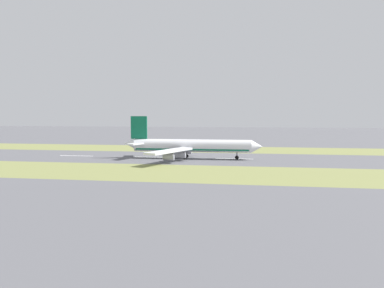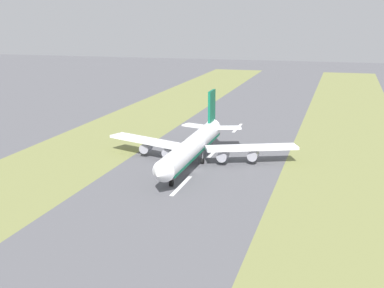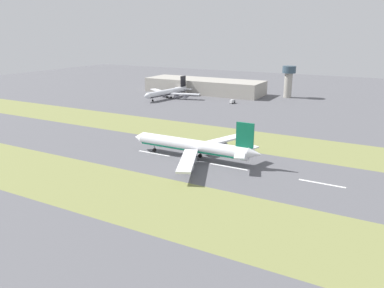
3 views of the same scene
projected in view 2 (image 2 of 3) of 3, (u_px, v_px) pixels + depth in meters
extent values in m
plane|color=#56565B|center=(196.00, 171.00, 161.66)|extent=(800.00, 800.00, 0.00)
cube|color=olive|center=(350.00, 183.00, 149.68)|extent=(40.00, 600.00, 0.01)
cube|color=olive|center=(63.00, 160.00, 173.64)|extent=(40.00, 600.00, 0.01)
cube|color=silver|center=(237.00, 128.00, 222.33)|extent=(1.20, 18.00, 0.01)
cube|color=silver|center=(215.00, 151.00, 184.95)|extent=(1.20, 18.00, 0.01)
cube|color=silver|center=(181.00, 186.00, 147.58)|extent=(1.20, 18.00, 0.01)
cylinder|color=white|center=(192.00, 147.00, 165.49)|extent=(6.40, 56.04, 6.00)
cone|color=white|center=(160.00, 174.00, 136.94)|extent=(5.92, 5.04, 5.88)
cone|color=white|center=(215.00, 125.00, 194.33)|extent=(5.14, 6.04, 5.10)
cube|color=#0F6647|center=(192.00, 152.00, 165.88)|extent=(6.08, 53.80, 0.70)
cube|color=white|center=(252.00, 148.00, 167.92)|extent=(29.10, 16.60, 0.90)
cube|color=white|center=(147.00, 141.00, 177.01)|extent=(29.17, 16.25, 0.90)
cylinder|color=#93939E|center=(223.00, 156.00, 167.70)|extent=(3.23, 4.82, 3.20)
cylinder|color=#93939E|center=(253.00, 155.00, 168.64)|extent=(3.23, 4.82, 3.20)
cylinder|color=#93939E|center=(168.00, 152.00, 172.37)|extent=(3.23, 4.82, 3.20)
cylinder|color=#93939E|center=(146.00, 148.00, 177.98)|extent=(3.23, 4.82, 3.20)
cube|color=#0F6647|center=(212.00, 106.00, 187.82)|extent=(0.86, 8.01, 11.00)
cube|color=white|center=(227.00, 128.00, 188.17)|extent=(10.88, 7.33, 0.60)
cube|color=white|center=(197.00, 126.00, 191.03)|extent=(10.86, 7.22, 0.60)
cylinder|color=#59595E|center=(171.00, 178.00, 146.45)|extent=(0.50, 0.50, 3.20)
cylinder|color=black|center=(171.00, 183.00, 146.82)|extent=(0.91, 1.81, 1.80)
cylinder|color=#59595E|center=(202.00, 156.00, 168.50)|extent=(0.50, 0.50, 3.20)
cylinder|color=black|center=(202.00, 161.00, 168.88)|extent=(0.91, 1.81, 1.80)
cylinder|color=#59595E|center=(187.00, 155.00, 169.85)|extent=(0.50, 0.50, 3.20)
cylinder|color=black|center=(187.00, 160.00, 170.23)|extent=(0.91, 1.81, 1.80)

